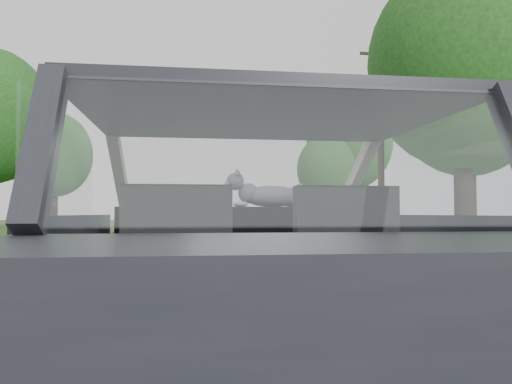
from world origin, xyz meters
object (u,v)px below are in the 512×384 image
object	(u,v)px
subject_car	(252,256)
highway_sign	(300,209)
utility_pole	(381,135)
cat	(272,195)
other_car	(183,217)

from	to	relation	value
subject_car	highway_sign	distance (m)	20.14
utility_pole	subject_car	bearing A→B (deg)	-114.26
subject_car	cat	size ratio (longest dim) A/B	7.02
subject_car	other_car	size ratio (longest dim) A/B	0.86
other_car	highway_sign	world-z (taller)	highway_sign
cat	highway_sign	distance (m)	19.46
cat	highway_sign	bearing A→B (deg)	70.97
other_car	utility_pole	xyz separation A→B (m)	(7.69, -9.87, 3.23)
cat	other_car	xyz separation A→B (m)	(-0.84, 24.92, -0.32)
subject_car	utility_pole	xyz separation A→B (m)	(7.07, 15.69, 3.26)
cat	other_car	distance (m)	24.94
cat	subject_car	bearing A→B (deg)	-114.54
subject_car	cat	distance (m)	0.76
cat	other_car	world-z (taller)	other_car
highway_sign	utility_pole	size ratio (longest dim) A/B	0.29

